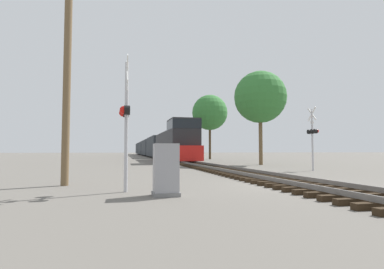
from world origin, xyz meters
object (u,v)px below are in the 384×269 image
Objects in this scene: crossing_signal_near at (126,115)px; tree_far_right at (260,97)px; relay_cabinet at (166,170)px; freight_train at (150,148)px; utility_pole at (67,55)px; crossing_signal_far at (313,133)px; tree_mid_background at (210,113)px.

tree_far_right is (12.60, 16.03, 3.92)m from crossing_signal_near.
relay_cabinet is 21.36m from tree_far_right.
relay_cabinet is (1.17, -1.11, -1.72)m from crossing_signal_near.
freight_train is at bearing 98.07° from tree_far_right.
utility_pole is 1.11× the size of tree_far_right.
tree_far_right is (14.82, 13.69, 1.35)m from utility_pole.
tree_mid_background reaches higher than crossing_signal_far.
tree_mid_background reaches higher than crossing_signal_near.
utility_pole reaches higher than tree_far_right.
tree_mid_background reaches higher than relay_cabinet.
tree_mid_background is at bearing -74.95° from freight_train.
crossing_signal_near is at bearing -128.18° from tree_far_right.
crossing_signal_near is 4.12m from utility_pole.
freight_train is at bearing 7.61° from crossing_signal_far.
tree_mid_background reaches higher than utility_pole.
crossing_signal_far is at bearing -83.61° from freight_train.
crossing_signal_near is 37.66m from tree_mid_background.
tree_mid_background is at bearing 157.41° from crossing_signal_near.
crossing_signal_near is 0.44× the size of tree_mid_background.
tree_mid_background is at bearing 64.63° from utility_pole.
crossing_signal_near is 20.76m from tree_far_right.
crossing_signal_near is at bearing -110.75° from tree_mid_background.
utility_pole is at bearing -138.30° from crossing_signal_near.
relay_cabinet is at bearing 44.58° from crossing_signal_near.
crossing_signal_far is 14.14m from relay_cabinet.
tree_mid_background is (7.01, -26.07, 5.27)m from freight_train.
utility_pole is 20.22m from tree_far_right.
crossing_signal_far is at bearing 38.12° from relay_cabinet.
tree_mid_background reaches higher than tree_far_right.
crossing_signal_near is at bearing 122.96° from crossing_signal_far.
tree_far_right is at bearing -1.43° from crossing_signal_far.
tree_mid_background is (1.02, 27.37, 4.83)m from crossing_signal_far.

